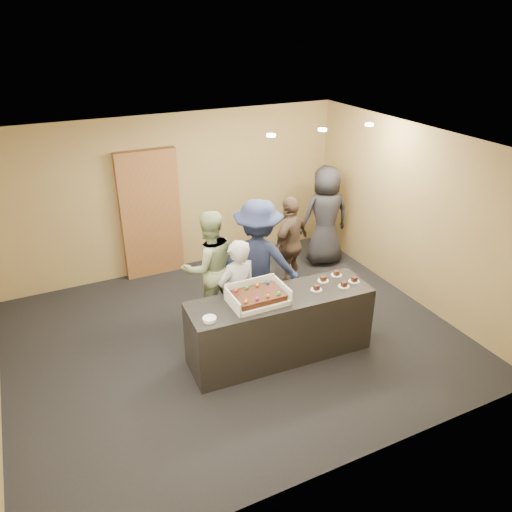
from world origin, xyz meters
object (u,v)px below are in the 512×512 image
(storage_cabinet, at_px, (151,215))
(cake_box, at_px, (257,298))
(person_navy_man, at_px, (258,263))
(person_brown_extra, at_px, (290,244))
(person_dark_suit, at_px, (325,216))
(plate_stack, at_px, (209,319))
(person_sage_man, at_px, (209,267))
(person_server_grey, at_px, (238,295))
(serving_counter, at_px, (280,326))
(sheet_cake, at_px, (258,295))

(storage_cabinet, relative_size, cake_box, 3.08)
(person_navy_man, bearing_deg, storage_cabinet, -31.87)
(person_navy_man, bearing_deg, person_brown_extra, -110.82)
(person_brown_extra, bearing_deg, person_dark_suit, 179.63)
(plate_stack, relative_size, person_navy_man, 0.09)
(person_sage_man, distance_m, person_navy_man, 0.70)
(cake_box, xyz_separation_m, person_server_grey, (-0.08, 0.42, -0.16))
(person_navy_man, bearing_deg, plate_stack, 75.48)
(person_server_grey, bearing_deg, person_dark_suit, -155.46)
(cake_box, relative_size, person_dark_suit, 0.39)
(plate_stack, height_order, person_brown_extra, person_brown_extra)
(serving_counter, relative_size, sheet_cake, 3.97)
(storage_cabinet, bearing_deg, person_sage_man, -78.84)
(person_sage_man, xyz_separation_m, person_brown_extra, (1.51, 0.32, -0.06))
(cake_box, height_order, person_navy_man, person_navy_man)
(sheet_cake, distance_m, person_dark_suit, 3.15)
(plate_stack, relative_size, person_sage_man, 0.10)
(serving_counter, xyz_separation_m, person_brown_extra, (1.01, 1.54, 0.34))
(person_sage_man, bearing_deg, person_dark_suit, -163.32)
(person_navy_man, bearing_deg, cake_box, 96.47)
(person_sage_man, bearing_deg, cake_box, 95.80)
(person_brown_extra, bearing_deg, person_navy_man, 6.57)
(person_sage_man, bearing_deg, person_brown_extra, -170.62)
(storage_cabinet, relative_size, person_sage_man, 1.27)
(plate_stack, xyz_separation_m, person_navy_man, (1.13, 1.02, 0.02))
(person_navy_man, bearing_deg, sheet_cake, 97.13)
(serving_counter, distance_m, person_dark_suit, 2.95)
(cake_box, bearing_deg, person_dark_suit, 41.44)
(person_sage_man, bearing_deg, plate_stack, 66.62)
(storage_cabinet, bearing_deg, person_navy_man, -65.29)
(sheet_cake, distance_m, person_server_grey, 0.50)
(person_sage_man, relative_size, person_brown_extra, 1.08)
(serving_counter, height_order, person_server_grey, person_server_grey)
(cake_box, distance_m, person_server_grey, 0.46)
(cake_box, distance_m, person_navy_man, 0.98)
(sheet_cake, height_order, person_dark_suit, person_dark_suit)
(person_navy_man, bearing_deg, serving_counter, 115.54)
(cake_box, distance_m, plate_stack, 0.70)
(plate_stack, height_order, person_sage_man, person_sage_man)
(person_server_grey, distance_m, person_brown_extra, 1.78)
(serving_counter, relative_size, storage_cabinet, 1.10)
(storage_cabinet, bearing_deg, sheet_cake, -80.10)
(sheet_cake, xyz_separation_m, person_brown_extra, (1.33, 1.54, -0.20))
(serving_counter, height_order, person_brown_extra, person_brown_extra)
(serving_counter, bearing_deg, plate_stack, -170.35)
(person_server_grey, height_order, person_navy_man, person_navy_man)
(storage_cabinet, distance_m, sheet_cake, 3.06)
(person_dark_suit, bearing_deg, person_server_grey, 41.93)
(storage_cabinet, xyz_separation_m, person_sage_man, (0.35, -1.79, -0.23))
(serving_counter, bearing_deg, person_dark_suit, 48.80)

